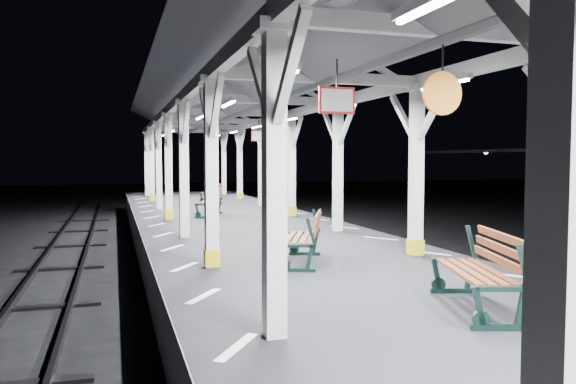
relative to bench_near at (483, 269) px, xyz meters
name	(u,v)px	position (x,y,z in m)	size (l,w,h in m)	color
ground	(365,349)	(-0.80, 1.73, -1.52)	(120.00, 120.00, 0.00)	black
platform	(365,317)	(-0.80, 1.73, -1.02)	(6.00, 50.00, 1.00)	black
hazard_stripes_left	(204,296)	(-3.25, 1.73, -0.52)	(1.00, 48.00, 0.01)	silver
hazard_stripes_right	(502,274)	(1.65, 1.73, -0.52)	(1.00, 48.00, 0.01)	silver
track_left	(2,383)	(-5.80, 1.73, -1.44)	(2.20, 60.00, 0.16)	#2D2D33
canopy	(368,46)	(-0.80, 1.72, 3.03)	(5.40, 49.00, 4.65)	silver
bench_near	(483,269)	(0.00, 0.00, 0.00)	(1.16, 1.92, 0.98)	black
bench_mid	(307,236)	(-1.08, 3.65, -0.03)	(1.25, 1.82, 0.93)	black
bench_far	(212,201)	(-1.29, 12.67, -0.02)	(1.17, 1.84, 0.94)	black
bench_extra	(213,193)	(-0.38, 17.99, -0.07)	(0.75, 1.61, 0.84)	black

